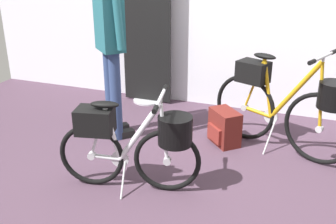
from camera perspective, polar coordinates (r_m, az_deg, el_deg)
name	(u,v)px	position (r m, az deg, el deg)	size (l,w,h in m)	color
ground_plane	(171,192)	(3.22, 0.48, -11.24)	(6.43, 6.43, 0.00)	#473342
floor_banner_stand	(146,33)	(4.80, -3.09, 11.15)	(0.60, 0.36, 1.88)	#B7B7BC
folding_bike_foreground	(134,140)	(3.07, -4.83, -3.99)	(1.11, 0.53, 0.80)	black
display_bike_left	(286,102)	(3.77, 16.48, 1.33)	(1.32, 0.65, 0.98)	black
visitor_near_wall	(110,31)	(3.82, -8.27, 11.36)	(0.41, 0.40, 1.83)	navy
backpack_on_floor	(224,127)	(3.92, 7.99, -2.19)	(0.36, 0.37, 0.34)	maroon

